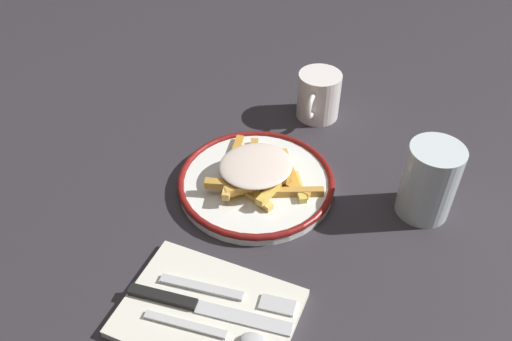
% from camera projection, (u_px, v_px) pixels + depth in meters
% --- Properties ---
extents(ground_plane, '(2.60, 2.60, 0.00)m').
position_uv_depth(ground_plane, '(256.00, 187.00, 0.82)').
color(ground_plane, '#2F2B31').
extents(plate, '(0.24, 0.24, 0.02)m').
position_uv_depth(plate, '(256.00, 182.00, 0.81)').
color(plate, white).
rests_on(plate, ground_plane).
extents(fries_heap, '(0.16, 0.19, 0.04)m').
position_uv_depth(fries_heap, '(257.00, 171.00, 0.79)').
color(fries_heap, '#E0C553').
rests_on(fries_heap, plate).
extents(napkin, '(0.16, 0.21, 0.01)m').
position_uv_depth(napkin, '(209.00, 313.00, 0.64)').
color(napkin, silver).
rests_on(napkin, ground_plane).
extents(fork, '(0.04, 0.18, 0.01)m').
position_uv_depth(fork, '(227.00, 293.00, 0.65)').
color(fork, silver).
rests_on(fork, napkin).
extents(knife, '(0.04, 0.21, 0.01)m').
position_uv_depth(knife, '(194.00, 305.00, 0.64)').
color(knife, black).
rests_on(knife, napkin).
extents(spoon, '(0.03, 0.15, 0.01)m').
position_uv_depth(spoon, '(226.00, 335.00, 0.61)').
color(spoon, silver).
rests_on(spoon, napkin).
extents(water_glass, '(0.08, 0.08, 0.12)m').
position_uv_depth(water_glass, '(429.00, 181.00, 0.74)').
color(water_glass, silver).
rests_on(water_glass, ground_plane).
extents(coffee_mug, '(0.10, 0.08, 0.09)m').
position_uv_depth(coffee_mug, '(318.00, 96.00, 0.93)').
color(coffee_mug, white).
rests_on(coffee_mug, ground_plane).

